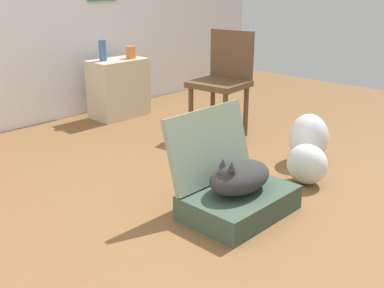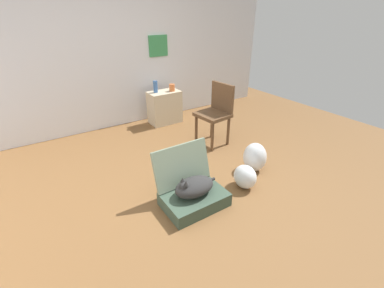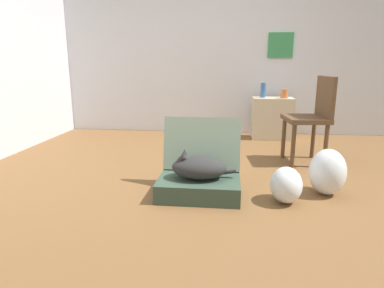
% 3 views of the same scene
% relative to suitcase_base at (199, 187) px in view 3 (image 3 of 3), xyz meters
% --- Properties ---
extents(ground_plane, '(7.68, 7.68, 0.00)m').
position_rel_suitcase_base_xyz_m(ground_plane, '(0.08, 0.40, -0.08)').
color(ground_plane, brown).
rests_on(ground_plane, ground).
extents(wall_back, '(6.40, 0.15, 2.60)m').
position_rel_suitcase_base_xyz_m(wall_back, '(0.08, 2.66, 1.22)').
color(wall_back, silver).
rests_on(wall_back, ground).
extents(suitcase_base, '(0.66, 0.46, 0.15)m').
position_rel_suitcase_base_xyz_m(suitcase_base, '(0.00, 0.00, 0.00)').
color(suitcase_base, '#384C3D').
rests_on(suitcase_base, ground).
extents(suitcase_lid, '(0.66, 0.16, 0.45)m').
position_rel_suitcase_base_xyz_m(suitcase_lid, '(0.00, 0.25, 0.30)').
color(suitcase_lid, gray).
rests_on(suitcase_lid, suitcase_base).
extents(cat, '(0.52, 0.28, 0.23)m').
position_rel_suitcase_base_xyz_m(cat, '(-0.01, 0.00, 0.17)').
color(cat, '#2D2D2D').
rests_on(cat, suitcase_base).
extents(plastic_bag_white, '(0.24, 0.29, 0.28)m').
position_rel_suitcase_base_xyz_m(plastic_bag_white, '(0.68, -0.05, 0.07)').
color(plastic_bag_white, silver).
rests_on(plastic_bag_white, ground).
extents(plastic_bag_clear, '(0.29, 0.30, 0.38)m').
position_rel_suitcase_base_xyz_m(plastic_bag_clear, '(1.04, 0.16, 0.12)').
color(plastic_bag_clear, silver).
rests_on(plastic_bag_clear, ground).
extents(side_table, '(0.56, 0.34, 0.58)m').
position_rel_suitcase_base_xyz_m(side_table, '(0.84, 2.25, 0.22)').
color(side_table, beige).
rests_on(side_table, ground).
extents(vase_tall, '(0.08, 0.08, 0.20)m').
position_rel_suitcase_base_xyz_m(vase_tall, '(0.70, 2.28, 0.61)').
color(vase_tall, '#38609E').
rests_on(vase_tall, side_table).
extents(vase_short, '(0.10, 0.10, 0.12)m').
position_rel_suitcase_base_xyz_m(vase_short, '(0.98, 2.20, 0.57)').
color(vase_short, '#CC6B38').
rests_on(vase_short, side_table).
extents(chair, '(0.47, 0.50, 0.93)m').
position_rel_suitcase_base_xyz_m(chair, '(1.11, 1.07, 0.45)').
color(chair, brown).
rests_on(chair, ground).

